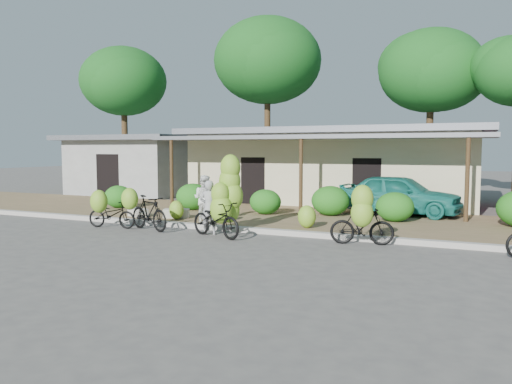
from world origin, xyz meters
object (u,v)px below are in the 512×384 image
tree_back_left (122,80)px  vendor (209,207)px  tree_center_right (428,69)px  bike_far_left (110,212)px  bike_center (222,205)px  bike_right (362,220)px  bystander (204,199)px  tree_far_center (265,60)px  sack_far (138,213)px  sack_near (176,213)px  teal_van (399,194)px  bike_left (146,211)px

tree_back_left → vendor: 18.28m
tree_center_right → bike_far_left: size_ratio=5.15×
tree_center_right → bike_far_left: (-7.72, -15.72, -6.08)m
tree_back_left → tree_center_right: size_ratio=0.98×
bike_center → bike_right: size_ratio=1.37×
bike_far_left → bystander: bystander is taller
bike_far_left → tree_far_center: bearing=-2.1°
bike_center → sack_far: size_ratio=3.07×
tree_back_left → bystander: bearing=-42.1°
tree_center_right → bike_right: 16.43m
sack_far → sack_near: bearing=11.9°
tree_center_right → bystander: 16.06m
sack_near → teal_van: 7.87m
tree_far_center → bystander: tree_far_center is taller
sack_far → vendor: 4.06m
bike_center → bike_far_left: bearing=114.7°
tree_far_center → bike_right: 18.69m
tree_back_left → tree_far_center: 8.62m
bike_center → vendor: bike_center is taller
tree_center_right → bystander: (-5.36, -14.01, -5.72)m
bike_far_left → bike_left: (1.28, 0.14, 0.08)m
sack_far → teal_van: teal_van is taller
tree_far_center → sack_far: 15.28m
sack_near → bike_left: bearing=-82.3°
tree_center_right → sack_far: bearing=-120.3°
tree_back_left → teal_van: size_ratio=2.00×
bike_far_left → vendor: 3.36m
sack_near → vendor: (2.34, -1.86, 0.51)m
sack_near → bike_center: bearing=-34.6°
bike_center → teal_van: (4.00, 5.86, -0.04)m
tree_center_right → sack_far: tree_center_right is taller
bike_left → vendor: vendor is taller
sack_far → teal_van: size_ratio=0.18×
bystander → sack_near: bearing=-18.8°
tree_far_center → vendor: 17.05m
tree_far_center → bike_left: tree_far_center is taller
bike_left → sack_far: 2.43m
sack_near → vendor: 3.03m
bike_left → bike_right: 6.43m
bike_right → vendor: bearing=79.3°
bike_left → bike_right: (6.42, 0.25, 0.08)m
bike_center → sack_near: bike_center is taller
bike_right → bystander: 5.49m
bike_right → teal_van: (0.10, 5.71, 0.17)m
tree_center_right → bike_far_left: bearing=-116.2°
tree_back_left → bike_far_left: 16.49m
vendor → sack_far: bearing=-38.1°
sack_far → vendor: bearing=-22.9°
sack_near → teal_van: teal_van is taller
tree_far_center → bike_center: tree_far_center is taller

